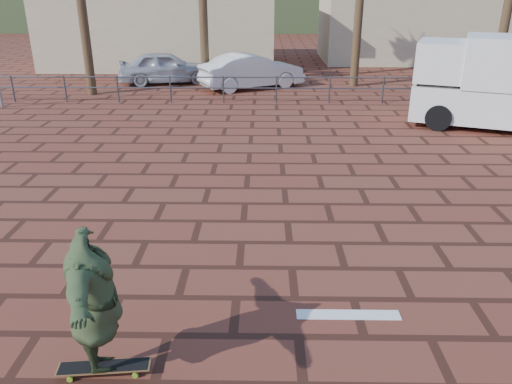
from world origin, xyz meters
TOP-DOWN VIEW (x-y plane):
  - ground at (0.00, 0.00)m, footprint 120.00×120.00m
  - paint_stripe at (0.70, -1.20)m, footprint 1.40×0.22m
  - guardrail at (0.00, 12.00)m, footprint 24.06×0.06m
  - building_west at (-6.00, 22.00)m, footprint 12.60×7.60m
  - building_east at (8.00, 24.00)m, footprint 10.60×6.60m
  - longboard at (-2.27, -2.34)m, footprint 1.07×0.33m
  - skateboarder at (-2.27, -2.34)m, footprint 1.18×2.14m
  - campervan at (6.92, 8.52)m, footprint 5.73×3.92m
  - car_silver at (-4.90, 16.00)m, footprint 4.46×2.57m
  - car_white at (-1.00, 14.86)m, footprint 4.66×3.41m
  - street_sign at (6.87, 12.00)m, footprint 0.47×0.11m

SIDE VIEW (x-z plane):
  - ground at x=0.00m, z-range 0.00..0.00m
  - paint_stripe at x=0.70m, z-range 0.00..0.01m
  - longboard at x=-2.27m, z-range 0.03..0.14m
  - guardrail at x=0.00m, z-range 0.18..1.18m
  - car_silver at x=-4.90m, z-range 0.00..1.43m
  - car_white at x=-1.00m, z-range 0.00..1.46m
  - skateboarder at x=-2.27m, z-range 0.10..1.78m
  - campervan at x=6.92m, z-range 0.07..2.82m
  - street_sign at x=6.87m, z-range 0.46..2.77m
  - building_west at x=-6.00m, z-range 0.03..4.53m
  - building_east at x=8.00m, z-range 0.04..5.04m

